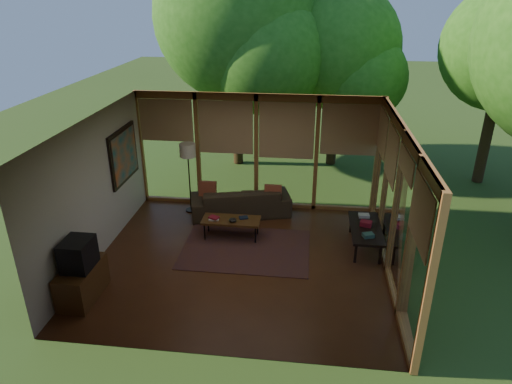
# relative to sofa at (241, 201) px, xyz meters

# --- Properties ---
(floor) EXTENTS (5.50, 5.50, 0.00)m
(floor) POSITION_rel_sofa_xyz_m (0.31, -2.00, -0.33)
(floor) COLOR #552C16
(floor) RESTS_ON ground
(ceiling) EXTENTS (5.50, 5.50, 0.00)m
(ceiling) POSITION_rel_sofa_xyz_m (0.31, -2.00, 2.37)
(ceiling) COLOR silver
(ceiling) RESTS_ON ground
(wall_left) EXTENTS (0.04, 5.00, 2.70)m
(wall_left) POSITION_rel_sofa_xyz_m (-2.44, -2.00, 1.02)
(wall_left) COLOR beige
(wall_left) RESTS_ON ground
(wall_front) EXTENTS (5.50, 0.04, 2.70)m
(wall_front) POSITION_rel_sofa_xyz_m (0.31, -4.50, 1.02)
(wall_front) COLOR beige
(wall_front) RESTS_ON ground
(window_wall_back) EXTENTS (5.50, 0.12, 2.70)m
(window_wall_back) POSITION_rel_sofa_xyz_m (0.31, 0.50, 1.02)
(window_wall_back) COLOR #A06631
(window_wall_back) RESTS_ON ground
(window_wall_right) EXTENTS (0.12, 5.00, 2.70)m
(window_wall_right) POSITION_rel_sofa_xyz_m (3.06, -2.00, 1.02)
(window_wall_right) COLOR #A06631
(window_wall_right) RESTS_ON ground
(tree_nw) EXTENTS (4.42, 4.42, 6.31)m
(tree_nw) POSITION_rel_sofa_xyz_m (-0.58, 3.44, 3.76)
(tree_nw) COLOR #3A2915
(tree_nw) RESTS_ON ground
(tree_ne) EXTENTS (3.36, 3.36, 5.01)m
(tree_ne) POSITION_rel_sofa_xyz_m (2.18, 3.72, 2.99)
(tree_ne) COLOR #3A2915
(tree_ne) RESTS_ON ground
(tree_far) EXTENTS (3.07, 3.07, 5.02)m
(tree_far) POSITION_rel_sofa_xyz_m (6.11, 2.72, 3.15)
(tree_far) COLOR #3A2915
(tree_far) RESTS_ON ground
(rug) EXTENTS (2.54, 1.80, 0.01)m
(rug) POSITION_rel_sofa_xyz_m (0.34, -1.57, -0.32)
(rug) COLOR brown
(rug) RESTS_ON floor
(sofa) EXTENTS (2.40, 1.44, 0.66)m
(sofa) POSITION_rel_sofa_xyz_m (0.00, 0.00, 0.00)
(sofa) COLOR #392C1C
(sofa) RESTS_ON floor
(pillow_left) EXTENTS (0.39, 0.21, 0.41)m
(pillow_left) POSITION_rel_sofa_xyz_m (-0.75, -0.05, 0.25)
(pillow_left) COLOR maroon
(pillow_left) RESTS_ON sofa
(pillow_right) EXTENTS (0.38, 0.20, 0.40)m
(pillow_right) POSITION_rel_sofa_xyz_m (0.75, -0.05, 0.24)
(pillow_right) COLOR maroon
(pillow_right) RESTS_ON sofa
(ct_book_lower) EXTENTS (0.22, 0.17, 0.03)m
(ct_book_lower) POSITION_rel_sofa_xyz_m (-0.38, -1.17, 0.11)
(ct_book_lower) COLOR beige
(ct_book_lower) RESTS_ON coffee_table
(ct_book_upper) EXTENTS (0.24, 0.22, 0.03)m
(ct_book_upper) POSITION_rel_sofa_xyz_m (-0.38, -1.17, 0.14)
(ct_book_upper) COLOR maroon
(ct_book_upper) RESTS_ON coffee_table
(ct_book_side) EXTENTS (0.21, 0.18, 0.03)m
(ct_book_side) POSITION_rel_sofa_xyz_m (0.22, -1.04, 0.11)
(ct_book_side) COLOR black
(ct_book_side) RESTS_ON coffee_table
(ct_bowl) EXTENTS (0.16, 0.16, 0.07)m
(ct_bowl) POSITION_rel_sofa_xyz_m (0.02, -1.22, 0.13)
(ct_bowl) COLOR black
(ct_bowl) RESTS_ON coffee_table
(media_cabinet) EXTENTS (0.50, 1.00, 0.60)m
(media_cabinet) POSITION_rel_sofa_xyz_m (-2.16, -3.43, -0.03)
(media_cabinet) COLOR #543217
(media_cabinet) RESTS_ON floor
(television) EXTENTS (0.45, 0.55, 0.50)m
(television) POSITION_rel_sofa_xyz_m (-2.14, -3.43, 0.52)
(television) COLOR black
(television) RESTS_ON media_cabinet
(console_book_a) EXTENTS (0.24, 0.21, 0.07)m
(console_book_a) POSITION_rel_sofa_xyz_m (2.71, -1.59, 0.16)
(console_book_a) COLOR #315751
(console_book_a) RESTS_ON side_console
(console_book_b) EXTENTS (0.26, 0.22, 0.10)m
(console_book_b) POSITION_rel_sofa_xyz_m (2.71, -1.14, 0.18)
(console_book_b) COLOR maroon
(console_book_b) RESTS_ON side_console
(console_book_c) EXTENTS (0.22, 0.17, 0.06)m
(console_book_c) POSITION_rel_sofa_xyz_m (2.71, -0.74, 0.16)
(console_book_c) COLOR beige
(console_book_c) RESTS_ON side_console
(floor_lamp) EXTENTS (0.36, 0.36, 1.65)m
(floor_lamp) POSITION_rel_sofa_xyz_m (-1.18, 0.01, 1.08)
(floor_lamp) COLOR black
(floor_lamp) RESTS_ON floor
(coffee_table) EXTENTS (1.20, 0.50, 0.43)m
(coffee_table) POSITION_rel_sofa_xyz_m (-0.03, -1.12, 0.06)
(coffee_table) COLOR #543217
(coffee_table) RESTS_ON floor
(side_console) EXTENTS (0.60, 1.40, 0.46)m
(side_console) POSITION_rel_sofa_xyz_m (2.71, -1.19, 0.08)
(side_console) COLOR black
(side_console) RESTS_ON floor
(wall_painting) EXTENTS (0.06, 1.35, 1.15)m
(wall_painting) POSITION_rel_sofa_xyz_m (-2.41, -0.60, 1.22)
(wall_painting) COLOR black
(wall_painting) RESTS_ON wall_left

